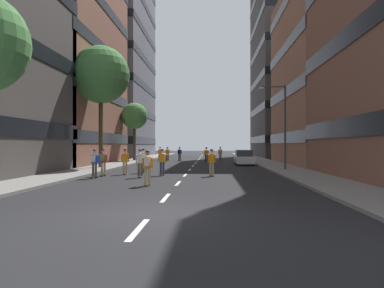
% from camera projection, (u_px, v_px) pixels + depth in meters
% --- Properties ---
extents(ground_plane, '(161.72, 161.72, 0.00)m').
position_uv_depth(ground_plane, '(195.00, 164.00, 37.30)').
color(ground_plane, black).
extents(sidewalk_left, '(3.04, 74.12, 0.14)m').
position_uv_depth(sidewalk_left, '(131.00, 161.00, 41.10)').
color(sidewalk_left, gray).
rests_on(sidewalk_left, ground_plane).
extents(sidewalk_right, '(3.04, 74.12, 0.14)m').
position_uv_depth(sidewalk_right, '(263.00, 162.00, 40.23)').
color(sidewalk_right, gray).
rests_on(sidewalk_right, ground_plane).
extents(lane_markings, '(0.16, 62.20, 0.01)m').
position_uv_depth(lane_markings, '(195.00, 163.00, 38.35)').
color(lane_markings, silver).
rests_on(lane_markings, ground_plane).
extents(building_left_mid, '(17.68, 18.22, 32.01)m').
position_uv_depth(building_left_mid, '(26.00, 14.00, 37.28)').
color(building_left_mid, brown).
rests_on(building_left_mid, ground_plane).
extents(building_left_far, '(17.68, 19.47, 31.65)m').
position_uv_depth(building_left_far, '(95.00, 63.00, 59.38)').
color(building_left_far, slate).
rests_on(building_left_far, ground_plane).
extents(building_right_mid, '(17.68, 16.35, 18.30)m').
position_uv_depth(building_right_mid, '(372.00, 74.00, 35.27)').
color(building_right_mid, '#9E6B51').
rests_on(building_right_mid, ground_plane).
extents(building_right_far, '(17.68, 18.75, 33.55)m').
position_uv_depth(building_right_far, '(310.00, 55.00, 57.38)').
color(building_right_far, '#4C4744').
rests_on(building_right_far, ground_plane).
extents(parked_car_near, '(1.82, 4.40, 1.52)m').
position_uv_depth(parked_car_near, '(244.00, 158.00, 35.27)').
color(parked_car_near, silver).
rests_on(parked_car_near, ground_plane).
extents(street_tree_near, '(3.25, 3.25, 7.09)m').
position_uv_depth(street_tree_near, '(134.00, 116.00, 43.10)').
color(street_tree_near, '#4C3823').
rests_on(street_tree_near, sidewalk_left).
extents(street_tree_far, '(4.92, 4.92, 10.41)m').
position_uv_depth(street_tree_far, '(101.00, 75.00, 29.99)').
color(street_tree_far, '#4C3823').
rests_on(street_tree_far, sidewalk_left).
extents(streetlamp_right, '(2.13, 0.30, 6.50)m').
position_uv_depth(streetlamp_right, '(280.00, 118.00, 26.92)').
color(streetlamp_right, '#3F3F44').
rests_on(streetlamp_right, sidewalk_right).
extents(skater_0, '(0.54, 0.91, 1.78)m').
position_uv_depth(skater_0, '(160.00, 153.00, 45.88)').
color(skater_0, brown).
rests_on(skater_0, ground_plane).
extents(skater_1, '(0.56, 0.92, 1.78)m').
position_uv_depth(skater_1, '(143.00, 159.00, 25.15)').
color(skater_1, brown).
rests_on(skater_1, ground_plane).
extents(skater_2, '(0.53, 0.90, 1.78)m').
position_uv_depth(skater_2, '(206.00, 154.00, 38.74)').
color(skater_2, brown).
rests_on(skater_2, ground_plane).
extents(skater_3, '(0.53, 0.90, 1.78)m').
position_uv_depth(skater_3, '(103.00, 161.00, 22.61)').
color(skater_3, brown).
rests_on(skater_3, ground_plane).
extents(skater_4, '(0.57, 0.92, 1.78)m').
position_uv_depth(skater_4, '(125.00, 160.00, 23.81)').
color(skater_4, brown).
rests_on(skater_4, ground_plane).
extents(skater_5, '(0.56, 0.92, 1.78)m').
position_uv_depth(skater_5, '(220.00, 153.00, 44.39)').
color(skater_5, brown).
rests_on(skater_5, ground_plane).
extents(skater_6, '(0.57, 0.92, 1.78)m').
position_uv_depth(skater_6, '(180.00, 153.00, 43.70)').
color(skater_6, brown).
rests_on(skater_6, ground_plane).
extents(skater_7, '(0.54, 0.91, 1.78)m').
position_uv_depth(skater_7, '(147.00, 165.00, 17.27)').
color(skater_7, brown).
rests_on(skater_7, ground_plane).
extents(skater_8, '(0.56, 0.92, 1.78)m').
position_uv_depth(skater_8, '(94.00, 162.00, 21.17)').
color(skater_8, brown).
rests_on(skater_8, ground_plane).
extents(skater_9, '(0.56, 0.92, 1.78)m').
position_uv_depth(skater_9, '(212.00, 161.00, 22.56)').
color(skater_9, brown).
rests_on(skater_9, ground_plane).
extents(skater_10, '(0.54, 0.91, 1.78)m').
position_uv_depth(skater_10, '(162.00, 161.00, 23.02)').
color(skater_10, brown).
rests_on(skater_10, ground_plane).
extents(skater_11, '(0.53, 0.90, 1.78)m').
position_uv_depth(skater_11, '(167.00, 153.00, 43.93)').
color(skater_11, brown).
rests_on(skater_11, ground_plane).
extents(skater_12, '(0.57, 0.92, 1.78)m').
position_uv_depth(skater_12, '(140.00, 162.00, 21.62)').
color(skater_12, brown).
rests_on(skater_12, ground_plane).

